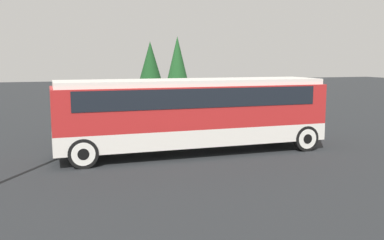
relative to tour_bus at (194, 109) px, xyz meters
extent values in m
plane|color=#26282B|center=(-0.10, 0.00, -1.73)|extent=(120.00, 120.00, 0.00)
cube|color=silver|center=(-0.10, 0.00, -0.97)|extent=(10.40, 2.53, 0.66)
cube|color=red|center=(-0.10, 0.00, 0.14)|extent=(10.40, 2.53, 1.55)
cube|color=black|center=(-0.10, 0.00, 0.52)|extent=(9.15, 2.57, 0.70)
cube|color=silver|center=(-0.10, 0.00, 1.03)|extent=(10.19, 2.32, 0.22)
cube|color=red|center=(4.96, 0.00, -0.08)|extent=(0.36, 2.42, 1.77)
cylinder|color=black|center=(4.30, -1.15, -1.22)|extent=(1.01, 0.28, 1.01)
cylinder|color=silver|center=(4.30, -1.15, -1.22)|extent=(0.79, 0.30, 0.79)
cylinder|color=black|center=(4.30, -1.15, -1.22)|extent=(0.38, 0.32, 0.38)
cylinder|color=black|center=(4.30, 1.15, -1.22)|extent=(1.01, 0.28, 1.01)
cylinder|color=silver|center=(4.30, 1.15, -1.22)|extent=(0.79, 0.30, 0.79)
cylinder|color=black|center=(4.30, 1.15, -1.22)|extent=(0.38, 0.32, 0.38)
cylinder|color=black|center=(-4.34, -1.15, -1.22)|extent=(1.01, 0.28, 1.01)
cylinder|color=silver|center=(-4.34, -1.15, -1.22)|extent=(0.79, 0.30, 0.79)
cylinder|color=black|center=(-4.34, -1.15, -1.22)|extent=(0.38, 0.32, 0.38)
cylinder|color=black|center=(-4.34, 1.15, -1.22)|extent=(1.01, 0.28, 1.01)
cylinder|color=silver|center=(-4.34, 1.15, -1.22)|extent=(0.79, 0.30, 0.79)
cylinder|color=black|center=(-4.34, 1.15, -1.22)|extent=(0.38, 0.32, 0.38)
cube|color=navy|center=(5.47, 8.23, -1.18)|extent=(4.20, 1.72, 0.63)
cube|color=black|center=(5.30, 8.23, -0.61)|extent=(2.19, 1.55, 0.52)
cylinder|color=black|center=(7.14, 7.46, -1.42)|extent=(0.62, 0.22, 0.62)
cylinder|color=black|center=(7.14, 7.46, -1.42)|extent=(0.24, 0.26, 0.24)
cylinder|color=black|center=(7.14, 9.01, -1.42)|extent=(0.62, 0.22, 0.62)
cylinder|color=black|center=(7.14, 9.01, -1.42)|extent=(0.24, 0.26, 0.24)
cylinder|color=black|center=(3.80, 7.46, -1.42)|extent=(0.62, 0.22, 0.62)
cylinder|color=black|center=(3.80, 7.46, -1.42)|extent=(0.24, 0.26, 0.24)
cylinder|color=black|center=(3.80, 9.01, -1.42)|extent=(0.62, 0.22, 0.62)
cylinder|color=black|center=(3.80, 9.01, -1.42)|extent=(0.24, 0.26, 0.24)
cube|color=#7A6B5B|center=(-1.89, 5.25, -1.19)|extent=(4.27, 1.82, 0.58)
cube|color=black|center=(-2.06, 5.25, -0.61)|extent=(2.22, 1.64, 0.58)
cylinder|color=black|center=(-0.22, 4.44, -1.39)|extent=(0.67, 0.22, 0.67)
cylinder|color=black|center=(-0.22, 4.44, -1.39)|extent=(0.26, 0.26, 0.26)
cylinder|color=black|center=(-0.22, 6.07, -1.39)|extent=(0.67, 0.22, 0.67)
cylinder|color=black|center=(-0.22, 6.07, -1.39)|extent=(0.26, 0.26, 0.26)
cylinder|color=black|center=(-3.55, 4.44, -1.39)|extent=(0.67, 0.22, 0.67)
cylinder|color=black|center=(-3.55, 4.44, -1.39)|extent=(0.26, 0.26, 0.26)
cylinder|color=black|center=(-3.55, 6.07, -1.39)|extent=(0.67, 0.22, 0.67)
cylinder|color=black|center=(-3.55, 6.07, -1.39)|extent=(0.26, 0.26, 0.26)
cylinder|color=brown|center=(3.76, 23.39, -0.88)|extent=(0.28, 0.28, 1.70)
cone|color=#19471E|center=(3.76, 23.39, 1.77)|extent=(2.08, 2.08, 3.59)
cylinder|color=brown|center=(7.19, 26.08, -1.00)|extent=(0.28, 0.28, 1.45)
cone|color=#1E5123|center=(7.19, 26.08, 1.98)|extent=(2.15, 2.15, 4.51)
camera|label=1|loc=(-5.37, -15.56, 1.88)|focal=40.00mm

